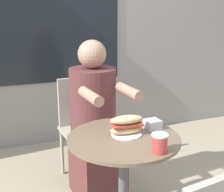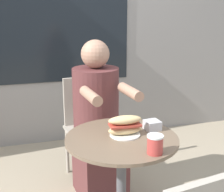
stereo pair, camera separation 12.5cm
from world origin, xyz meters
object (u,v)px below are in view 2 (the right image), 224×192
at_px(sandwich_on_plate, 125,126).
at_px(drink_cup, 155,144).
at_px(diner_chair, 87,118).
at_px(seated_diner, 98,132).
at_px(cafe_table, 121,166).

bearing_deg(sandwich_on_plate, drink_cup, -76.10).
xyz_separation_m(diner_chair, seated_diner, (0.01, -0.35, 0.01)).
bearing_deg(seated_diner, drink_cup, 93.52).
xyz_separation_m(seated_diner, drink_cup, (0.11, -0.78, 0.22)).
distance_m(cafe_table, sandwich_on_plate, 0.25).
bearing_deg(drink_cup, cafe_table, 110.89).
bearing_deg(diner_chair, cafe_table, 86.99).
relative_size(diner_chair, sandwich_on_plate, 4.19).
bearing_deg(seated_diner, diner_chair, -92.85).
relative_size(cafe_table, drink_cup, 6.85).
relative_size(cafe_table, sandwich_on_plate, 3.39).
bearing_deg(sandwich_on_plate, diner_chair, 93.41).
height_order(seated_diner, drink_cup, seated_diner).
relative_size(diner_chair, drink_cup, 8.48).
bearing_deg(cafe_table, drink_cup, -69.11).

